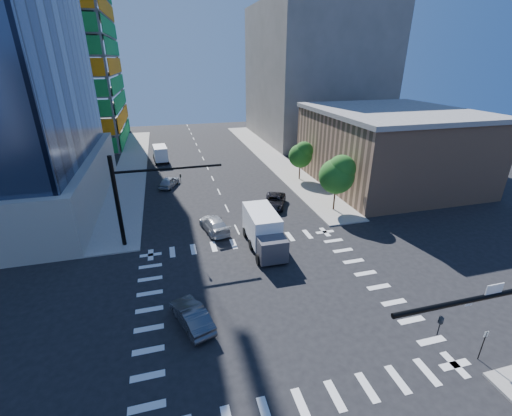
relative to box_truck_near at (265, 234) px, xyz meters
name	(u,v)px	position (x,y,z in m)	size (l,w,h in m)	color
ground	(269,298)	(-1.74, -7.34, -1.57)	(160.00, 160.00, 0.00)	black
road_markings	(269,298)	(-1.74, -7.34, -1.56)	(20.00, 20.00, 0.01)	silver
sidewalk_ne	(270,156)	(10.76, 32.66, -1.49)	(5.00, 60.00, 0.15)	gray
sidewalk_nw	(132,166)	(-14.24, 32.66, -1.49)	(5.00, 60.00, 0.15)	gray
construction_building	(38,16)	(-29.16, 54.58, 23.05)	(25.16, 34.50, 70.60)	slate
commercial_building	(389,147)	(23.26, 14.66, 3.75)	(20.50, 22.50, 10.60)	#9F785C
bg_building_ne	(314,74)	(25.26, 47.66, 12.43)	(24.00, 30.00, 28.00)	#65605B
signal_mast_nw	(133,193)	(-11.74, 4.16, 3.93)	(10.20, 0.40, 9.00)	black
tree_south	(338,174)	(10.89, 6.56, 3.12)	(4.16, 4.16, 6.82)	#382316
tree_north	(302,154)	(11.19, 18.56, 2.42)	(3.54, 3.52, 5.78)	#382316
no_parking_sign	(484,342)	(8.96, -16.34, -0.18)	(0.30, 0.06, 2.20)	black
car_nb_far	(274,201)	(4.12, 9.62, -0.82)	(2.47, 5.35, 1.49)	black
car_sb_near	(214,224)	(-4.13, 5.05, -0.79)	(2.17, 5.33, 1.55)	#BBBBBB
car_sb_mid	(169,182)	(-8.34, 20.58, -0.82)	(1.77, 4.39, 1.50)	#B0B4B8
car_sb_cross	(192,316)	(-7.80, -8.71, -0.81)	(1.61, 4.60, 1.52)	#4A4A4F
box_truck_near	(265,234)	(0.00, 0.00, 0.00)	(2.96, 6.78, 3.54)	black
box_truck_far	(160,154)	(-9.37, 34.98, -0.28)	(2.80, 5.71, 2.90)	black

